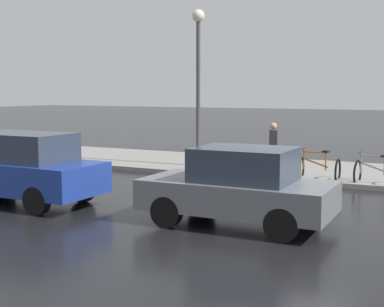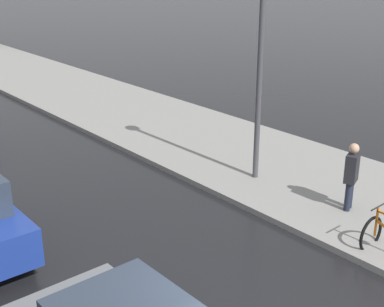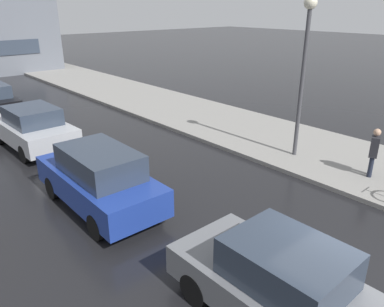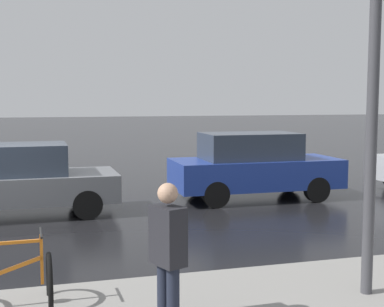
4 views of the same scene
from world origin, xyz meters
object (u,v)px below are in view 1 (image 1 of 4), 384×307
at_px(bicycle_second, 319,169).
at_px(car_blue, 19,168).
at_px(bicycle_nearest, 377,173).
at_px(pedestrian, 273,145).
at_px(car_grey, 239,187).
at_px(streetlamp, 198,62).

height_order(bicycle_second, car_blue, car_blue).
relative_size(bicycle_nearest, pedestrian, 0.72).
height_order(car_blue, pedestrian, car_blue).
bearing_deg(car_blue, bicycle_second, -42.82).
relative_size(car_grey, streetlamp, 0.70).
height_order(bicycle_nearest, car_grey, car_grey).
relative_size(car_blue, pedestrian, 2.54).
distance_m(bicycle_second, pedestrian, 2.11).
distance_m(bicycle_nearest, streetlamp, 6.96).
relative_size(bicycle_second, streetlamp, 0.22).
xyz_separation_m(bicycle_second, car_blue, (-6.23, 5.77, 0.45)).
bearing_deg(pedestrian, bicycle_nearest, -108.07).
bearing_deg(pedestrian, car_grey, -167.08).
distance_m(bicycle_nearest, bicycle_second, 1.67).
distance_m(bicycle_nearest, car_grey, 6.04).
xyz_separation_m(bicycle_second, streetlamp, (0.77, 4.39, 3.29)).
relative_size(bicycle_second, pedestrian, 0.69).
height_order(bicycle_nearest, streetlamp, streetlamp).
bearing_deg(bicycle_nearest, car_grey, 161.98).
bearing_deg(car_blue, streetlamp, -11.13).
xyz_separation_m(car_blue, pedestrian, (7.24, -4.00, 0.08)).
bearing_deg(bicycle_second, streetlamp, 80.11).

